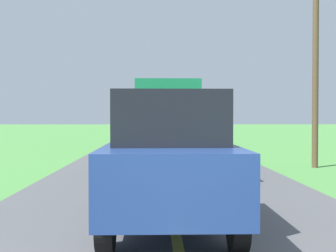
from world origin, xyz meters
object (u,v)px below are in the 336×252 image
object	(u,v)px
utility_pole_roadside	(316,48)
following_car	(169,158)
banana_truck_near	(168,123)
banana_truck_far	(159,120)

from	to	relation	value
utility_pole_roadside	following_car	distance (m)	9.92
banana_truck_near	utility_pole_roadside	world-z (taller)	utility_pole_roadside
banana_truck_near	banana_truck_far	xyz separation A→B (m)	(-0.18, 12.99, 0.01)
banana_truck_near	following_car	bearing A→B (deg)	-91.48
following_car	banana_truck_near	bearing A→B (deg)	88.52
banana_truck_near	banana_truck_far	world-z (taller)	same
banana_truck_near	utility_pole_roadside	distance (m)	5.50
banana_truck_far	utility_pole_roadside	xyz separation A→B (m)	(5.04, -12.19, 2.44)
banana_truck_far	utility_pole_roadside	world-z (taller)	utility_pole_roadside
utility_pole_roadside	banana_truck_far	bearing A→B (deg)	112.44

